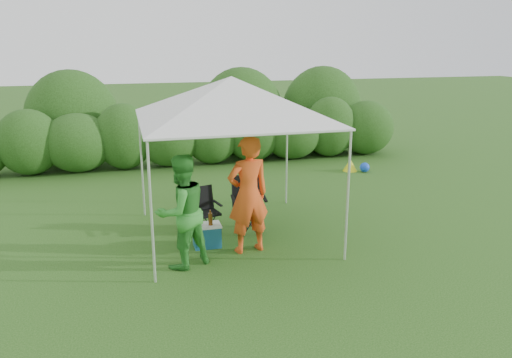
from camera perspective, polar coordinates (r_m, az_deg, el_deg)
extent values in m
plane|color=#33621F|center=(8.66, -1.87, -7.58)|extent=(70.00, 70.00, 0.00)
ellipsoid|color=#29561A|center=(14.20, -24.56, 3.84)|extent=(1.65, 1.40, 1.73)
cylinder|color=#382616|center=(14.35, -24.24, 1.05)|extent=(0.12, 0.12, 0.30)
ellipsoid|color=#29561A|center=(14.06, -19.71, 3.92)|extent=(1.80, 1.53, 1.57)
cylinder|color=#382616|center=(14.20, -19.47, 1.40)|extent=(0.12, 0.12, 0.30)
ellipsoid|color=#29561A|center=(13.99, -14.84, 4.73)|extent=(1.58, 1.34, 1.80)
cylinder|color=#382616|center=(14.14, -14.63, 1.74)|extent=(0.12, 0.12, 0.30)
ellipsoid|color=#29561A|center=(14.05, -9.92, 4.75)|extent=(1.73, 1.47, 1.65)
cylinder|color=#382616|center=(14.19, -9.79, 2.07)|extent=(0.12, 0.12, 0.30)
ellipsoid|color=#29561A|center=(14.22, -5.07, 4.74)|extent=(1.50, 1.28, 1.50)
cylinder|color=#382616|center=(14.34, -5.02, 2.38)|extent=(0.12, 0.12, 0.30)
ellipsoid|color=#29561A|center=(14.45, -0.38, 5.43)|extent=(1.65, 1.40, 1.73)
cylinder|color=#382616|center=(14.59, -0.37, 2.67)|extent=(0.12, 0.12, 0.30)
ellipsoid|color=#29561A|center=(14.81, 4.14, 5.34)|extent=(1.80, 1.53, 1.57)
cylinder|color=#382616|center=(14.93, 4.09, 2.93)|extent=(0.12, 0.12, 0.30)
ellipsoid|color=#29561A|center=(15.22, 8.45, 5.92)|extent=(1.57, 1.34, 1.80)
cylinder|color=#382616|center=(15.36, 8.34, 3.16)|extent=(0.12, 0.12, 0.30)
ellipsoid|color=#29561A|center=(15.74, 12.48, 5.76)|extent=(1.72, 1.47, 1.65)
cylinder|color=#382616|center=(15.87, 12.33, 3.36)|extent=(0.12, 0.12, 0.30)
cylinder|color=silver|center=(7.17, -11.87, -3.95)|extent=(0.04, 0.04, 2.10)
cylinder|color=silver|center=(7.88, 10.44, -2.08)|extent=(0.04, 0.04, 2.10)
cylinder|color=silver|center=(10.05, -12.93, 1.61)|extent=(0.04, 0.04, 2.10)
cylinder|color=silver|center=(10.57, 3.53, 2.66)|extent=(0.04, 0.04, 2.10)
cube|color=white|center=(8.55, -2.77, 6.88)|extent=(3.10, 3.10, 0.03)
pyramid|color=white|center=(8.51, -2.80, 9.31)|extent=(3.10, 3.10, 0.70)
cube|color=black|center=(9.13, -0.83, -3.36)|extent=(0.61, 0.57, 0.05)
cube|color=black|center=(9.26, -1.02, -1.16)|extent=(0.56, 0.22, 0.53)
cube|color=black|center=(9.04, -2.62, -2.30)|extent=(0.11, 0.47, 0.03)
cube|color=black|center=(9.11, 0.95, -2.14)|extent=(0.11, 0.47, 0.03)
cylinder|color=black|center=(8.96, -2.11, -5.24)|extent=(0.03, 0.03, 0.44)
cylinder|color=black|center=(9.02, 0.84, -5.09)|extent=(0.03, 0.03, 0.44)
cylinder|color=black|center=(9.40, -2.41, -4.24)|extent=(0.03, 0.03, 0.44)
cylinder|color=black|center=(9.45, 0.40, -4.11)|extent=(0.03, 0.03, 0.44)
cube|color=black|center=(9.16, -5.76, -3.90)|extent=(0.54, 0.51, 0.04)
cube|color=black|center=(9.25, -6.27, -2.14)|extent=(0.47, 0.23, 0.43)
cube|color=black|center=(9.03, -7.15, -3.20)|extent=(0.13, 0.38, 0.03)
cube|color=black|center=(9.20, -4.45, -2.76)|extent=(0.13, 0.38, 0.03)
cylinder|color=black|center=(8.99, -6.36, -5.54)|extent=(0.02, 0.02, 0.36)
cylinder|color=black|center=(9.13, -4.15, -5.14)|extent=(0.02, 0.02, 0.36)
cylinder|color=black|center=(9.32, -7.27, -4.79)|extent=(0.02, 0.02, 0.36)
cylinder|color=black|center=(9.46, -5.12, -4.42)|extent=(0.02, 0.02, 0.36)
imported|color=#EE4E1B|center=(8.11, -0.90, -1.82)|extent=(0.79, 0.59, 1.96)
imported|color=green|center=(7.68, -8.51, -3.72)|extent=(1.07, 0.98, 1.78)
cube|color=#1A5677|center=(8.60, -5.62, -6.53)|extent=(0.45, 0.32, 0.36)
cube|color=silver|center=(8.52, -5.66, -5.29)|extent=(0.47, 0.34, 0.03)
cylinder|color=#592D0C|center=(8.44, -5.24, -4.41)|extent=(0.07, 0.07, 0.26)
cone|color=yellow|center=(13.68, 10.71, 1.58)|extent=(0.39, 0.39, 0.32)
sphere|color=blue|center=(13.65, 12.31, 1.31)|extent=(0.26, 0.26, 0.26)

